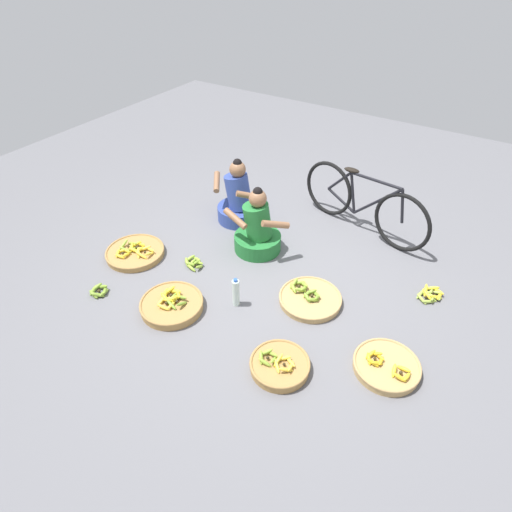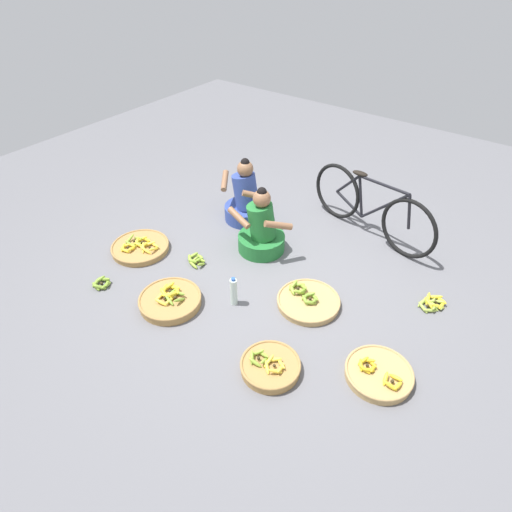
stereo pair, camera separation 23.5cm
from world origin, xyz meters
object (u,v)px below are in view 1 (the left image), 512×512
bicycle_leaning (363,203)px  banana_basket_back_center (280,365)px  vendor_woman_front (258,231)px  loose_bananas_near_bicycle (194,263)px  loose_bananas_front_left (99,291)px  banana_basket_back_left (172,304)px  vendor_woman_behind (238,201)px  banana_basket_near_vendor (135,252)px  banana_basket_mid_right (310,298)px  banana_basket_back_right (386,366)px  loose_bananas_mid_left (431,295)px  water_bottle (236,293)px

bicycle_leaning → banana_basket_back_center: size_ratio=3.32×
vendor_woman_front → loose_bananas_near_bicycle: (-0.42, -0.61, -0.22)m
vendor_woman_front → loose_bananas_front_left: 1.75m
loose_bananas_front_left → banana_basket_back_left: bearing=17.0°
banana_basket_back_left → loose_bananas_near_bicycle: size_ratio=2.49×
vendor_woman_behind → banana_basket_back_center: vendor_woman_behind is taller
bicycle_leaning → banana_basket_near_vendor: (-1.89, -1.81, -0.32)m
banana_basket_mid_right → banana_basket_back_center: (0.15, -0.85, 0.01)m
banana_basket_back_right → loose_bananas_mid_left: banana_basket_back_right is taller
loose_bananas_near_bicycle → bicycle_leaning: bearing=52.3°
banana_basket_back_center → water_bottle: bearing=149.4°
vendor_woman_front → banana_basket_back_center: vendor_woman_front is taller
bicycle_leaning → loose_bananas_near_bicycle: (-1.24, -1.60, -0.33)m
loose_bananas_mid_left → loose_bananas_front_left: size_ratio=1.47×
vendor_woman_front → water_bottle: bearing=-70.6°
loose_bananas_near_bicycle → banana_basket_mid_right: bearing=7.4°
vendor_woman_behind → banana_basket_mid_right: 1.65m
bicycle_leaning → banana_basket_back_left: bearing=-114.2°
loose_bananas_near_bicycle → loose_bananas_mid_left: (2.28, 0.87, -0.00)m
banana_basket_near_vendor → bicycle_leaning: bearing=43.8°
loose_bananas_near_bicycle → banana_basket_back_center: bearing=-24.9°
loose_bananas_near_bicycle → loose_bananas_front_left: (-0.51, -0.85, -0.00)m
loose_bananas_mid_left → water_bottle: (-1.55, -1.11, 0.12)m
vendor_woman_behind → vendor_woman_front: bearing=-36.9°
vendor_woman_front → vendor_woman_behind: 0.66m
banana_basket_mid_right → banana_basket_back_right: 0.97m
loose_bananas_front_left → water_bottle: 1.38m
banana_basket_near_vendor → loose_bananas_front_left: 0.65m
banana_basket_near_vendor → banana_basket_back_right: size_ratio=1.16×
water_bottle → banana_basket_near_vendor: bearing=178.6°
banana_basket_near_vendor → loose_bananas_mid_left: size_ratio=2.08×
loose_bananas_near_bicycle → loose_bananas_mid_left: bearing=20.8°
vendor_woman_front → banana_basket_back_center: 1.66m
banana_basket_mid_right → loose_bananas_near_bicycle: size_ratio=2.52×
banana_basket_back_right → loose_bananas_front_left: bearing=-166.7°
vendor_woman_front → banana_basket_near_vendor: (-1.07, -0.82, -0.21)m
banana_basket_back_right → water_bottle: 1.47m
loose_bananas_front_left → vendor_woman_front: bearing=57.4°
banana_basket_near_vendor → water_bottle: 1.38m
water_bottle → banana_basket_back_center: bearing=-30.6°
banana_basket_mid_right → water_bottle: bearing=-144.3°
banana_basket_back_right → loose_bananas_near_bicycle: 2.21m
banana_basket_back_right → loose_bananas_front_left: 2.78m
banana_basket_back_left → water_bottle: size_ratio=1.89×
loose_bananas_near_bicycle → loose_bananas_front_left: 0.99m
banana_basket_back_left → loose_bananas_near_bicycle: bearing=111.3°
banana_basket_back_left → loose_bananas_mid_left: size_ratio=1.96×
vendor_woman_front → loose_bananas_front_left: (-0.93, -1.46, -0.22)m
water_bottle → banana_basket_mid_right: bearing=35.7°
banana_basket_near_vendor → banana_basket_mid_right: bearing=11.1°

